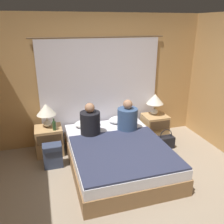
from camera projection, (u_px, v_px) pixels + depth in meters
ground_plane at (136, 198)px, 3.34m from camera, size 16.00×16.00×0.00m
wall_back at (100, 80)px, 4.70m from camera, size 4.28×0.06×2.50m
curtain_panel at (101, 91)px, 4.72m from camera, size 2.57×0.02×2.08m
bed at (117, 155)px, 4.03m from camera, size 1.56×2.09×0.43m
nightstand_left at (49, 140)px, 4.42m from camera, size 0.48×0.45×0.52m
nightstand_right at (155, 127)px, 5.00m from camera, size 0.48×0.45×0.52m
lamp_left at (46, 111)px, 4.27m from camera, size 0.35×0.35×0.44m
lamp_right at (155, 100)px, 4.86m from camera, size 0.35×0.35×0.44m
pillow_left at (87, 123)px, 4.59m from camera, size 0.50×0.33×0.12m
pillow_right at (121, 120)px, 4.78m from camera, size 0.50×0.33×0.12m
blanket_on_bed at (123, 151)px, 3.69m from camera, size 1.50×1.45×0.03m
person_left_in_bed at (90, 122)px, 4.19m from camera, size 0.35×0.35×0.60m
person_right_in_bed at (127, 118)px, 4.38m from camera, size 0.37×0.37×0.59m
beer_bottle_on_left_stand at (54, 126)px, 4.21m from camera, size 0.07×0.07×0.22m
backpack_on_floor at (53, 154)px, 4.00m from camera, size 0.31×0.23×0.42m
handbag_on_floor at (165, 142)px, 4.65m from camera, size 0.33×0.17×0.40m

